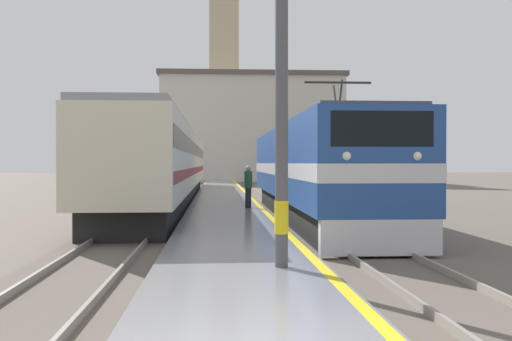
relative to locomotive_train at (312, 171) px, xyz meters
name	(u,v)px	position (x,y,z in m)	size (l,w,h in m)	color
ground_plane	(223,200)	(-3.23, 12.35, -1.87)	(200.00, 200.00, 0.00)	#60564C
platform	(225,203)	(-3.22, 7.35, -1.73)	(3.21, 140.00, 0.28)	gray
rail_track_near	(289,205)	(0.00, 7.35, -1.84)	(2.83, 140.00, 0.16)	#60564C
rail_track_far	(164,206)	(-6.23, 7.35, -1.84)	(2.84, 140.00, 0.16)	#60564C
locomotive_train	(312,171)	(0.00, 0.00, 0.00)	(2.92, 19.50, 4.62)	black
passenger_train	(170,164)	(-6.23, 11.28, 0.26)	(2.92, 37.25, 3.94)	black
catenary_mast	(288,31)	(-2.38, -11.94, 2.67)	(2.79, 0.25, 8.42)	#4C4C51
person_on_platform	(248,185)	(-2.32, 2.34, -0.65)	(0.34, 0.34, 1.77)	#23232D
clock_tower	(224,56)	(-2.57, 57.63, 14.61)	(4.83, 4.83, 31.27)	tan
station_building	(252,128)	(0.54, 47.03, 4.40)	(21.35, 7.86, 12.48)	beige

